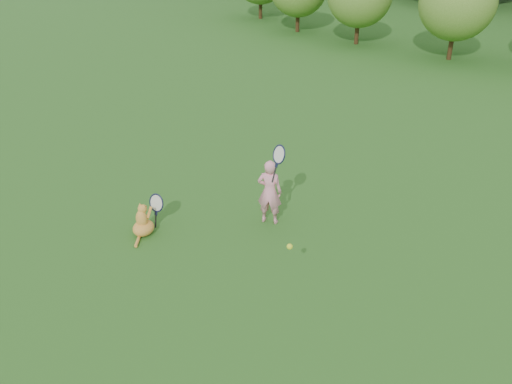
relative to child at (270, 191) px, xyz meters
The scene contains 4 objects.
ground 1.32m from the child, 97.11° to the right, with size 100.00×100.00×0.00m, color #1E4E16.
child is the anchor object (origin of this frame).
cat 1.93m from the child, 130.38° to the right, with size 0.44×0.70×0.69m.
tennis_ball 1.87m from the child, 44.73° to the right, with size 0.07×0.07×0.07m.
Camera 1 is at (4.80, -4.84, 4.53)m, focal length 40.00 mm.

